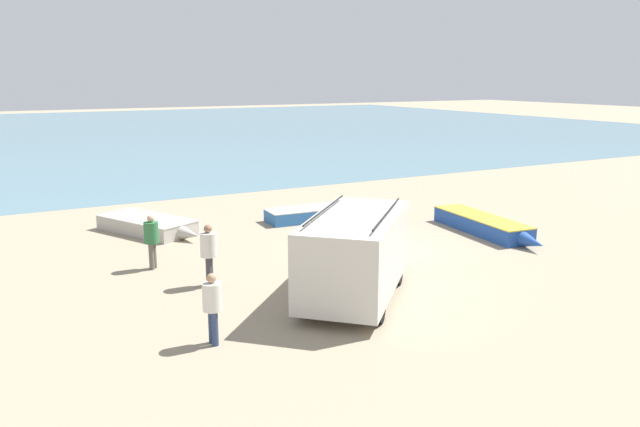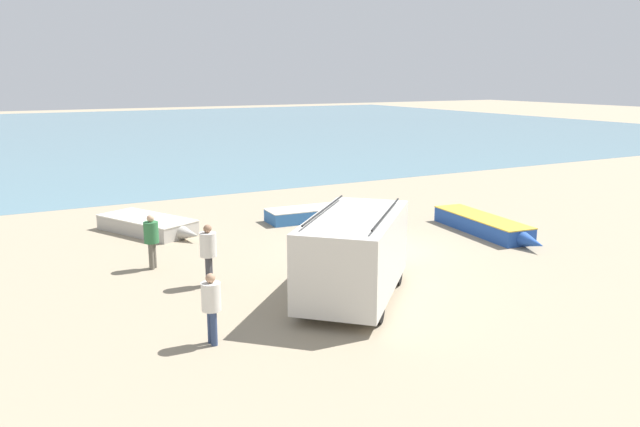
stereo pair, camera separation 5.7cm
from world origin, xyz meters
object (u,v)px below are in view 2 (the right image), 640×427
Objects in this scene: fisherman_1 at (151,237)px; fisherman_2 at (211,302)px; fishing_rowboat_0 at (149,225)px; fisherman_0 at (208,249)px; parked_van at (355,253)px; fishing_rowboat_2 at (485,225)px; fishing_rowboat_1 at (312,214)px.

fisherman_1 is 1.04× the size of fisherman_2.
fisherman_0 reaches higher than fishing_rowboat_0.
parked_van is 4.34m from fisherman_2.
parked_van is 2.75× the size of fisherman_0.
fishing_rowboat_0 is at bearing -113.09° from fishing_rowboat_2.
fisherman_1 is at bearing -37.90° from fishing_rowboat_0.
fisherman_0 is 1.09× the size of fisherman_2.
fishing_rowboat_2 is 3.49× the size of fisherman_2.
fisherman_2 is at bearing 147.23° from parked_van.
fishing_rowboat_1 is 6.86m from fishing_rowboat_2.
fisherman_0 is at bearing -25.60° from fishing_rowboat_0.
fishing_rowboat_1 is 8.62m from fisherman_0.
fishing_rowboat_0 is 2.92× the size of fisherman_2.
fishing_rowboat_0 is at bearing 173.69° from fishing_rowboat_1.
fishing_rowboat_2 reaches higher than fishing_rowboat_1.
parked_van is at bearing 169.15° from fisherman_0.
fishing_rowboat_1 is 12.21m from fisherman_2.
parked_van reaches higher than fishing_rowboat_0.
fisherman_2 is (-12.17, -4.57, 0.67)m from fishing_rowboat_2.
fisherman_0 reaches higher than fisherman_1.
parked_van is at bearing -59.61° from fishing_rowboat_2.
fishing_rowboat_2 is (4.66, -5.03, 0.04)m from fishing_rowboat_1.
fisherman_2 reaches higher than fishing_rowboat_2.
fisherman_0 is at bearing 91.40° from parked_van.
fishing_rowboat_0 is (-3.02, 9.71, -0.96)m from parked_van.
fishing_rowboat_2 is (10.97, -6.11, 0.02)m from fishing_rowboat_0.
fisherman_2 reaches higher than fishing_rowboat_1.
fishing_rowboat_1 is 0.74× the size of fishing_rowboat_2.
fisherman_2 is at bearing -124.69° from fishing_rowboat_1.
fisherman_0 is at bearing -133.89° from fishing_rowboat_1.
fisherman_0 is (0.00, -6.90, 0.77)m from fishing_rowboat_0.
fishing_rowboat_0 is at bearing -62.71° from fisherman_1.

